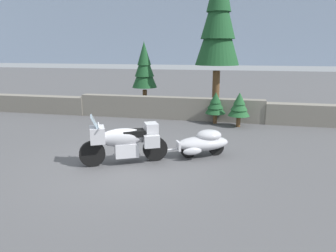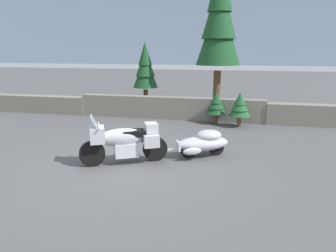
{
  "view_description": "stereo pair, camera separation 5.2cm",
  "coord_description": "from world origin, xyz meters",
  "px_view_note": "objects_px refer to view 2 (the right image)",
  "views": [
    {
      "loc": [
        2.83,
        -7.19,
        2.92
      ],
      "look_at": [
        0.99,
        1.04,
        0.85
      ],
      "focal_mm": 33.23,
      "sensor_mm": 36.0,
      "label": 1
    },
    {
      "loc": [
        2.88,
        -7.18,
        2.92
      ],
      "look_at": [
        0.99,
        1.04,
        0.85
      ],
      "focal_mm": 33.23,
      "sensor_mm": 36.0,
      "label": 2
    }
  ],
  "objects_px": {
    "touring_motorcycle": "(124,141)",
    "car_shaped_trailer": "(203,142)",
    "pine_tree_secondary": "(145,67)",
    "pine_tree_tall": "(219,17)"
  },
  "relations": [
    {
      "from": "car_shaped_trailer",
      "to": "pine_tree_secondary",
      "type": "bearing_deg",
      "value": 118.9
    },
    {
      "from": "touring_motorcycle",
      "to": "car_shaped_trailer",
      "type": "bearing_deg",
      "value": 27.27
    },
    {
      "from": "touring_motorcycle",
      "to": "pine_tree_tall",
      "type": "relative_size",
      "value": 0.31
    },
    {
      "from": "touring_motorcycle",
      "to": "pine_tree_tall",
      "type": "distance_m",
      "value": 8.31
    },
    {
      "from": "pine_tree_tall",
      "to": "pine_tree_secondary",
      "type": "distance_m",
      "value": 4.26
    },
    {
      "from": "touring_motorcycle",
      "to": "car_shaped_trailer",
      "type": "height_order",
      "value": "touring_motorcycle"
    },
    {
      "from": "touring_motorcycle",
      "to": "car_shaped_trailer",
      "type": "distance_m",
      "value": 2.21
    },
    {
      "from": "pine_tree_tall",
      "to": "pine_tree_secondary",
      "type": "xyz_separation_m",
      "value": [
        -3.59,
        0.5,
        -2.24
      ]
    },
    {
      "from": "touring_motorcycle",
      "to": "pine_tree_secondary",
      "type": "bearing_deg",
      "value": 102.74
    },
    {
      "from": "car_shaped_trailer",
      "to": "pine_tree_tall",
      "type": "height_order",
      "value": "pine_tree_tall"
    }
  ]
}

